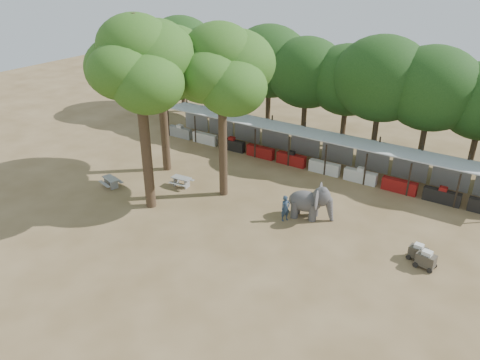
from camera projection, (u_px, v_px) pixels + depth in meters
The scene contains 12 objects.
ground at pixel (206, 249), 26.24m from camera, with size 100.00×100.00×0.00m, color brown.
vendor_stalls at pixel (313, 151), 36.13m from camera, with size 28.00×2.99×2.80m.
yard_tree_left at pixel (160, 61), 32.55m from camera, with size 7.10×6.90×11.02m.
yard_tree_center at pixel (139, 64), 26.87m from camera, with size 7.10×6.90×12.04m.
yard_tree_back at pixel (222, 69), 28.69m from camera, with size 7.10×6.90×11.36m.
backdrop_trees at pixel (344, 81), 38.11m from camera, with size 46.46×5.95×8.33m.
elephant at pixel (311, 202), 28.90m from camera, with size 3.00×2.22×2.23m.
handler at pixel (285, 208), 28.69m from camera, with size 0.61×0.40×1.68m, color #26384C.
picnic_table_near at pixel (111, 181), 33.00m from camera, with size 1.65×1.55×0.69m.
picnic_table_far at pixel (181, 181), 33.06m from camera, with size 1.51×1.38×0.70m.
cart_front at pixel (426, 259), 24.47m from camera, with size 1.15×0.85×1.03m.
cart_back at pixel (418, 252), 25.14m from camera, with size 1.05×0.74×0.97m.
Camera 1 is at (13.59, -17.26, 14.98)m, focal length 35.00 mm.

